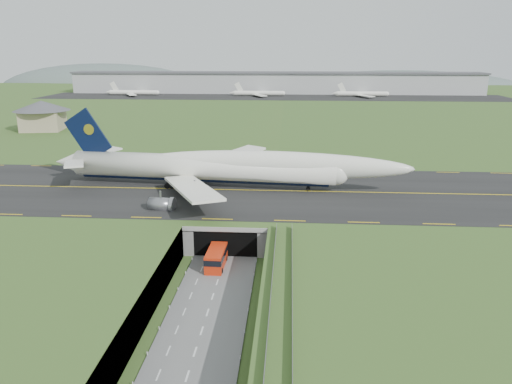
{
  "coord_description": "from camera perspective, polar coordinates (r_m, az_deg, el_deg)",
  "views": [
    {
      "loc": [
        11.7,
        -78.45,
        37.79
      ],
      "look_at": [
        4.95,
        20.0,
        9.47
      ],
      "focal_mm": 35.0,
      "sensor_mm": 36.0,
      "label": 1
    }
  ],
  "objects": [
    {
      "name": "service_building",
      "position": [
        220.92,
        -23.24,
        8.32
      ],
      "size": [
        25.46,
        25.46,
        11.97
      ],
      "rotation": [
        0.0,
        0.0,
        0.18
      ],
      "color": "tan",
      "rests_on": "ground"
    },
    {
      "name": "airfield_deck",
      "position": [
        86.61,
        -4.21,
        -7.71
      ],
      "size": [
        800.0,
        800.0,
        6.0
      ],
      "primitive_type": "cube",
      "color": "gray",
      "rests_on": "ground"
    },
    {
      "name": "tunnel_portal",
      "position": [
        101.88,
        -2.91,
        -3.77
      ],
      "size": [
        17.0,
        22.3,
        6.0
      ],
      "color": "gray",
      "rests_on": "ground"
    },
    {
      "name": "distant_hills",
      "position": [
        512.87,
        9.99,
        11.11
      ],
      "size": [
        700.0,
        91.0,
        60.0
      ],
      "color": "#556661",
      "rests_on": "ground"
    },
    {
      "name": "taxiway",
      "position": [
        116.46,
        -1.99,
        0.21
      ],
      "size": [
        800.0,
        44.0,
        0.18
      ],
      "primitive_type": "cube",
      "color": "black",
      "rests_on": "airfield_deck"
    },
    {
      "name": "cargo_terminal",
      "position": [
        378.8,
        2.17,
        12.4
      ],
      "size": [
        320.0,
        67.0,
        15.6
      ],
      "color": "#B2B2B2",
      "rests_on": "ground"
    },
    {
      "name": "trench_road",
      "position": [
        81.18,
        -4.92,
        -11.71
      ],
      "size": [
        12.0,
        75.0,
        0.2
      ],
      "primitive_type": "cube",
      "color": "slate",
      "rests_on": "ground"
    },
    {
      "name": "jumbo_jet",
      "position": [
        117.6,
        -3.36,
        2.85
      ],
      "size": [
        86.43,
        56.76,
        18.86
      ],
      "rotation": [
        0.0,
        0.0,
        -0.1
      ],
      "color": "white",
      "rests_on": "ground"
    },
    {
      "name": "shuttle_tram",
      "position": [
        90.32,
        -4.57,
        -7.52
      ],
      "size": [
        3.26,
        8.14,
        3.28
      ],
      "rotation": [
        0.0,
        0.0,
        -0.02
      ],
      "color": "red",
      "rests_on": "ground"
    },
    {
      "name": "guideway",
      "position": [
        67.64,
        2.92,
        -12.69
      ],
      "size": [
        3.0,
        53.0,
        7.05
      ],
      "color": "#A8A8A3",
      "rests_on": "ground"
    },
    {
      "name": "ground",
      "position": [
        87.86,
        -4.17,
        -9.51
      ],
      "size": [
        900.0,
        900.0,
        0.0
      ],
      "primitive_type": "plane",
      "color": "#375E25",
      "rests_on": "ground"
    }
  ]
}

